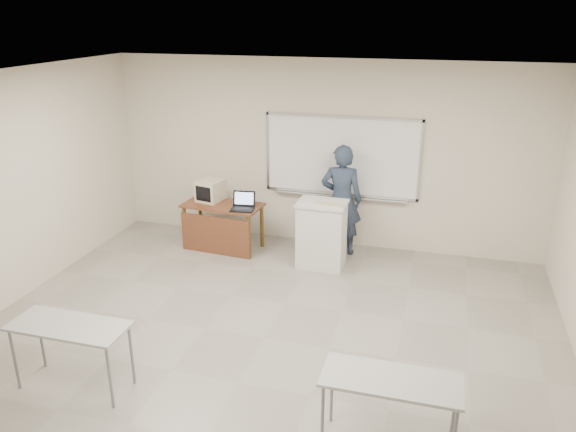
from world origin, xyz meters
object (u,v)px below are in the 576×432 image
(whiteboard, at_px, (342,157))
(mouse, at_px, (235,203))
(crt_monitor, at_px, (211,191))
(instructor_desk, at_px, (221,220))
(keyboard, at_px, (331,205))
(laptop, at_px, (243,205))
(presenter, at_px, (341,200))
(podium, at_px, (322,234))

(whiteboard, xyz_separation_m, mouse, (-1.59, -0.62, -0.71))
(whiteboard, height_order, crt_monitor, whiteboard)
(instructor_desk, distance_m, mouse, 0.36)
(keyboard, bearing_deg, crt_monitor, 173.47)
(crt_monitor, bearing_deg, laptop, -9.01)
(crt_monitor, bearing_deg, keyboard, -1.33)
(instructor_desk, distance_m, presenter, 1.95)
(whiteboard, xyz_separation_m, podium, (-0.10, -0.91, -0.97))
(mouse, xyz_separation_m, keyboard, (1.63, -0.41, 0.26))
(presenter, bearing_deg, keyboard, 83.40)
(instructor_desk, xyz_separation_m, keyboard, (1.83, -0.26, 0.52))
(keyboard, xyz_separation_m, presenter, (0.03, 0.69, -0.15))
(laptop, bearing_deg, instructor_desk, 170.35)
(podium, height_order, keyboard, keyboard)
(mouse, bearing_deg, laptop, -41.67)
(podium, xyz_separation_m, mouse, (-1.48, 0.29, 0.26))
(presenter, bearing_deg, mouse, 5.50)
(presenter, bearing_deg, whiteboard, -80.76)
(whiteboard, xyz_separation_m, presenter, (0.08, -0.34, -0.60))
(crt_monitor, height_order, keyboard, crt_monitor)
(crt_monitor, relative_size, presenter, 0.24)
(whiteboard, height_order, keyboard, whiteboard)
(whiteboard, bearing_deg, instructor_desk, -156.50)
(mouse, distance_m, presenter, 1.69)
(whiteboard, height_order, instructor_desk, whiteboard)
(instructor_desk, xyz_separation_m, laptop, (0.40, -0.01, 0.29))
(whiteboard, distance_m, instructor_desk, 2.17)
(whiteboard, relative_size, crt_monitor, 5.93)
(laptop, height_order, presenter, presenter)
(podium, bearing_deg, instructor_desk, 175.61)
(whiteboard, relative_size, mouse, 24.60)
(crt_monitor, height_order, presenter, presenter)
(instructor_desk, relative_size, crt_monitor, 3.00)
(crt_monitor, height_order, laptop, crt_monitor)
(crt_monitor, distance_m, keyboard, 2.14)
(podium, distance_m, presenter, 0.71)
(mouse, distance_m, keyboard, 1.71)
(whiteboard, relative_size, laptop, 7.07)
(whiteboard, relative_size, podium, 2.43)
(crt_monitor, bearing_deg, instructor_desk, -31.20)
(keyboard, relative_size, presenter, 0.26)
(whiteboard, bearing_deg, crt_monitor, -165.07)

